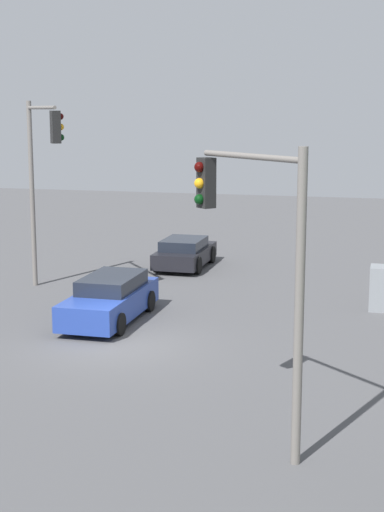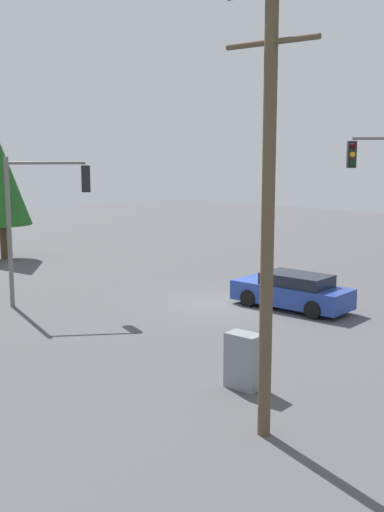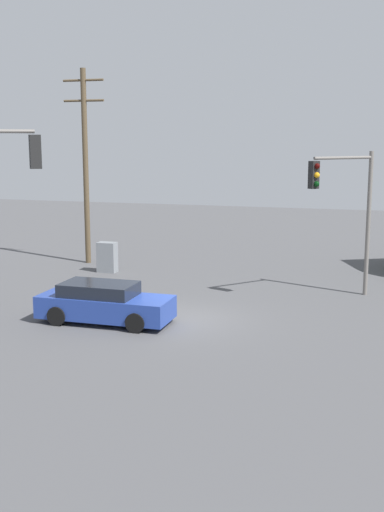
# 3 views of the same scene
# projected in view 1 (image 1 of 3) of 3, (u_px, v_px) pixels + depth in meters

# --- Properties ---
(ground_plane) EXTENTS (80.00, 80.00, 0.00)m
(ground_plane) POSITION_uv_depth(u_px,v_px,m) (117.00, 345.00, 22.28)
(ground_plane) COLOR #4C4C4F
(sedan_blue) EXTENTS (4.73, 1.90, 1.42)m
(sedan_blue) POSITION_uv_depth(u_px,v_px,m) (110.00, 299.00, 24.70)
(sedan_blue) COLOR #233D93
(sedan_blue) RESTS_ON ground_plane
(sedan_dark) EXTENTS (4.04, 1.95, 1.25)m
(sedan_dark) POSITION_uv_depth(u_px,v_px,m) (185.00, 253.00, 33.05)
(sedan_dark) COLOR black
(sedan_dark) RESTS_ON ground_plane
(traffic_signal_main) EXTENTS (3.15, 2.66, 6.89)m
(traffic_signal_main) POSITION_uv_depth(u_px,v_px,m) (41.00, 164.00, 27.66)
(traffic_signal_main) COLOR slate
(traffic_signal_main) RESTS_ON ground_plane
(traffic_signal_cross) EXTENTS (2.35, 2.56, 5.95)m
(traffic_signal_cross) POSITION_uv_depth(u_px,v_px,m) (257.00, 243.00, 15.10)
(traffic_signal_cross) COLOR slate
(traffic_signal_cross) RESTS_ON ground_plane
(electrical_cabinet) EXTENTS (0.92, 0.56, 1.48)m
(electrical_cabinet) POSITION_uv_depth(u_px,v_px,m) (378.00, 288.00, 26.04)
(electrical_cabinet) COLOR gray
(electrical_cabinet) RESTS_ON ground_plane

